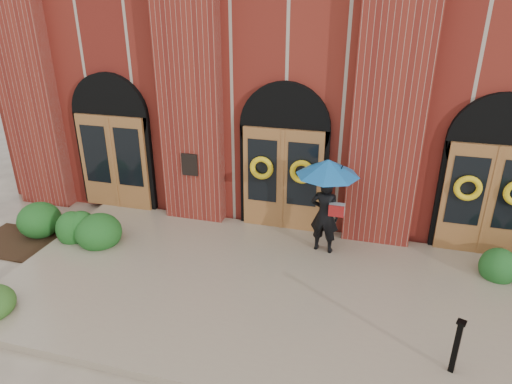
% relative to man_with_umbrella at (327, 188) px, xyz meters
% --- Properties ---
extents(ground, '(90.00, 90.00, 0.00)m').
position_rel_man_with_umbrella_xyz_m(ground, '(-1.14, -1.88, -1.66)').
color(ground, tan).
rests_on(ground, ground).
extents(landing, '(10.00, 5.30, 0.15)m').
position_rel_man_with_umbrella_xyz_m(landing, '(-1.14, -1.73, -1.59)').
color(landing, gray).
rests_on(landing, ground).
extents(church_building, '(16.20, 12.53, 7.00)m').
position_rel_man_with_umbrella_xyz_m(church_building, '(-1.14, 6.90, 1.84)').
color(church_building, maroon).
rests_on(church_building, ground).
extents(man_with_umbrella, '(1.54, 1.54, 2.16)m').
position_rel_man_with_umbrella_xyz_m(man_with_umbrella, '(0.00, 0.00, 0.00)').
color(man_with_umbrella, black).
rests_on(man_with_umbrella, landing).
extents(metal_post, '(0.16, 0.16, 0.95)m').
position_rel_man_with_umbrella_xyz_m(metal_post, '(2.40, -3.06, -1.01)').
color(metal_post, black).
rests_on(metal_post, landing).
extents(hedge_wall_left, '(3.10, 1.24, 0.80)m').
position_rel_man_with_umbrella_xyz_m(hedge_wall_left, '(-6.34, -1.38, -1.26)').
color(hedge_wall_left, '#1A4D19').
rests_on(hedge_wall_left, ground).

